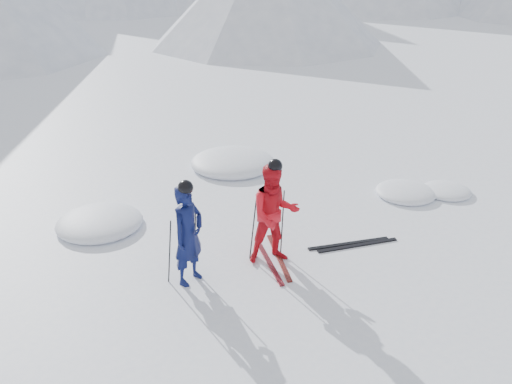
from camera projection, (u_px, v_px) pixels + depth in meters
ground at (343, 227)px, 11.40m from camera, size 160.00×160.00×0.00m
skier_blue at (188, 235)px, 9.22m from camera, size 0.78×0.65×1.82m
skier_red at (274, 214)px, 9.82m from camera, size 1.13×1.01×1.92m
pole_blue_left at (170, 252)px, 9.30m from camera, size 0.12×0.09×1.21m
pole_blue_right at (195, 241)px, 9.66m from camera, size 0.12×0.07×1.21m
pole_red_left at (253, 229)px, 9.99m from camera, size 0.13×0.10×1.28m
pole_red_right at (282, 222)px, 10.22m from camera, size 0.13×0.09×1.28m
ski_worn_left at (268, 261)px, 10.15m from camera, size 0.63×1.64×0.03m
ski_worn_right at (279, 257)px, 10.27m from camera, size 0.74×1.60×0.03m
ski_loose_a at (349, 244)px, 10.74m from camera, size 1.64×0.63×0.03m
ski_loose_b at (358, 245)px, 10.68m from camera, size 1.65×0.58×0.03m
snow_lumps at (238, 185)px, 13.37m from camera, size 8.95×6.04×0.50m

